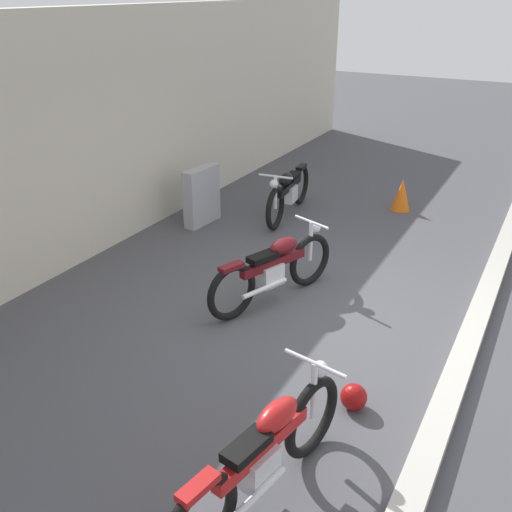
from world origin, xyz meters
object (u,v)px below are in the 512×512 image
Objects in this scene: stone_marker at (202,196)px; motorcycle_maroon at (274,269)px; motorcycle_red at (264,455)px; motorcycle_black at (288,192)px; traffic_cone at (402,195)px; helmet at (354,397)px.

motorcycle_maroon is (-1.67, -2.15, -0.04)m from stone_marker.
motorcycle_red reaches higher than motorcycle_black.
traffic_cone is at bearing 17.28° from motorcycle_red.
stone_marker is 2.72m from motorcycle_maroon.
motorcycle_red is at bearing -134.29° from motorcycle_maroon.
stone_marker reaches higher than helmet.
stone_marker is 1.43m from motorcycle_black.
helmet is at bearing -0.22° from motorcycle_red.
motorcycle_maroon is at bearing 15.97° from motorcycle_black.
traffic_cone is at bearing 120.38° from motorcycle_black.
traffic_cone is 0.28× the size of motorcycle_red.
motorcycle_black is at bearing 126.78° from traffic_cone.
stone_marker is 3.39m from traffic_cone.
motorcycle_maroon is at bearing 35.85° from motorcycle_red.
stone_marker is 1.67× the size of traffic_cone.
stone_marker is at bearing -54.46° from motorcycle_black.
motorcycle_black reaches higher than traffic_cone.
motorcycle_maroon is (-3.80, 0.49, 0.15)m from traffic_cone.
stone_marker is 3.75× the size of helmet.
motorcycle_maroon reaches higher than traffic_cone.
helmet is 5.32m from traffic_cone.
helmet is at bearing 26.48° from motorcycle_black.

